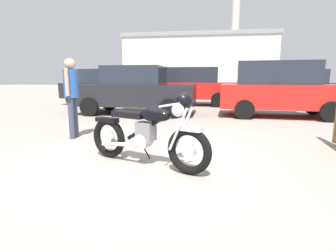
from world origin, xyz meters
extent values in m
plane|color=gray|center=(0.00, 0.00, 0.00)|extent=(80.00, 80.00, 0.00)
torus|color=black|center=(0.63, -0.53, 0.32)|extent=(0.64, 0.31, 0.64)
cylinder|color=silver|center=(0.63, -0.53, 0.32)|extent=(0.20, 0.13, 0.18)
torus|color=black|center=(-0.74, -0.08, 0.32)|extent=(0.64, 0.31, 0.64)
cylinder|color=silver|center=(-0.74, -0.08, 0.32)|extent=(0.20, 0.13, 0.18)
cube|color=silver|center=(0.63, -0.53, 0.62)|extent=(0.38, 0.24, 0.06)
cube|color=black|center=(-0.76, -0.07, 0.61)|extent=(0.42, 0.25, 0.07)
cylinder|color=silver|center=(0.53, -0.42, 0.60)|extent=(0.28, 0.12, 0.58)
cylinder|color=silver|center=(0.48, -0.56, 0.60)|extent=(0.28, 0.12, 0.58)
sphere|color=silver|center=(0.46, -0.48, 0.85)|extent=(0.17, 0.17, 0.17)
cylinder|color=silver|center=(0.39, -0.45, 0.92)|extent=(0.22, 0.60, 0.03)
sphere|color=black|center=(0.48, -0.17, 0.94)|extent=(0.25, 0.25, 0.25)
cylinder|color=black|center=(0.00, -0.32, 0.58)|extent=(0.73, 0.29, 0.47)
ellipsoid|color=black|center=(0.11, -0.36, 0.76)|extent=(0.56, 0.37, 0.20)
cube|color=black|center=(-0.32, -0.22, 0.73)|extent=(0.58, 0.36, 0.09)
cube|color=slate|center=(-0.04, -0.31, 0.51)|extent=(0.30, 0.25, 0.26)
cylinder|color=silver|center=(-0.08, -0.30, 0.36)|extent=(0.27, 0.26, 0.22)
cylinder|color=silver|center=(-0.41, -0.08, 0.28)|extent=(0.69, 0.28, 0.14)
cylinder|color=silver|center=(-0.47, -0.27, 0.28)|extent=(0.69, 0.28, 0.14)
cylinder|color=black|center=(-0.12, -0.10, 0.16)|extent=(0.09, 0.23, 0.33)
cylinder|color=#383D51|center=(-2.11, 1.12, 0.43)|extent=(0.12, 0.12, 0.86)
cylinder|color=#383D51|center=(-2.08, 0.94, 0.43)|extent=(0.12, 0.12, 0.86)
cylinder|color=#234C93|center=(-2.10, 1.03, 1.15)|extent=(0.30, 0.30, 0.58)
cylinder|color=tan|center=(-2.13, 1.22, 1.18)|extent=(0.08, 0.08, 0.55)
cylinder|color=tan|center=(-2.07, 0.85, 1.18)|extent=(0.08, 0.08, 0.55)
sphere|color=tan|center=(-2.10, 1.03, 1.55)|extent=(0.22, 0.22, 0.22)
cylinder|color=black|center=(3.97, 6.17, 0.30)|extent=(0.60, 0.19, 0.60)
cylinder|color=black|center=(3.97, 4.53, 0.30)|extent=(0.60, 0.19, 0.60)
cylinder|color=black|center=(1.57, 6.17, 0.30)|extent=(0.60, 0.19, 0.60)
cylinder|color=black|center=(1.57, 4.53, 0.30)|extent=(0.60, 0.19, 0.60)
cube|color=red|center=(2.77, 5.35, 0.68)|extent=(3.90, 1.64, 0.76)
cube|color=#232833|center=(2.52, 5.35, 1.42)|extent=(2.40, 1.52, 0.72)
cylinder|color=black|center=(-3.24, 8.50, 0.31)|extent=(0.63, 0.24, 0.62)
cylinder|color=black|center=(-3.36, 6.79, 0.31)|extent=(0.63, 0.24, 0.62)
cylinder|color=black|center=(-5.93, 8.69, 0.31)|extent=(0.63, 0.24, 0.62)
cylinder|color=black|center=(-6.05, 6.97, 0.31)|extent=(0.63, 0.24, 0.62)
cube|color=black|center=(-4.65, 7.74, 0.67)|extent=(4.31, 2.01, 0.72)
cube|color=#232833|center=(-4.65, 7.74, 1.35)|extent=(2.10, 1.69, 0.64)
cylinder|color=black|center=(-3.46, 4.02, 0.31)|extent=(0.63, 0.24, 0.62)
cylinder|color=black|center=(-3.56, 5.74, 0.31)|extent=(0.63, 0.24, 0.62)
cylinder|color=black|center=(-0.76, 4.18, 0.31)|extent=(0.63, 0.24, 0.62)
cylinder|color=black|center=(-0.87, 5.90, 0.31)|extent=(0.63, 0.24, 0.62)
cube|color=black|center=(-2.16, 4.96, 0.67)|extent=(4.30, 1.97, 0.72)
cube|color=#232833|center=(-2.16, 4.96, 1.35)|extent=(2.09, 1.68, 0.64)
cylinder|color=black|center=(3.13, 8.91, 0.31)|extent=(0.64, 0.30, 0.62)
cylinder|color=black|center=(2.84, 10.61, 0.31)|extent=(0.64, 0.30, 0.62)
cylinder|color=black|center=(5.50, 11.06, 0.31)|extent=(0.64, 0.30, 0.62)
cube|color=black|center=(4.31, 9.99, 0.67)|extent=(4.43, 2.40, 0.72)
cube|color=#232833|center=(4.31, 9.99, 1.35)|extent=(2.23, 1.87, 0.64)
cylinder|color=black|center=(0.50, 9.51, 0.32)|extent=(0.65, 0.25, 0.64)
cylinder|color=black|center=(0.62, 7.75, 0.32)|extent=(0.65, 0.25, 0.64)
cylinder|color=black|center=(-2.50, 9.31, 0.32)|extent=(0.65, 0.25, 0.64)
cylinder|color=black|center=(-2.38, 7.55, 0.32)|extent=(0.65, 0.25, 0.64)
cube|color=red|center=(-0.94, 8.53, 0.69)|extent=(4.81, 2.07, 0.74)
cube|color=#232833|center=(-1.24, 8.51, 1.40)|extent=(3.60, 1.83, 0.68)
cube|color=beige|center=(-3.52, 35.30, 3.25)|extent=(20.46, 12.74, 6.51)
cube|color=gray|center=(-3.52, 35.30, 6.76)|extent=(20.78, 13.06, 0.50)
cylinder|color=beige|center=(1.37, 35.68, 10.40)|extent=(1.10, 1.10, 7.79)
camera|label=1|loc=(1.12, -3.79, 1.26)|focal=27.77mm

